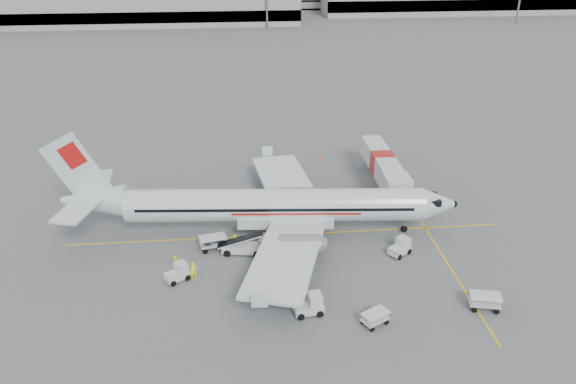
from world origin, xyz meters
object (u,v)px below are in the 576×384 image
jet_bridge (382,171)px  belt_loader (243,240)px  tug_fore (400,247)px  tug_mid (309,304)px  aircraft (275,185)px  tug_aft (177,273)px

jet_bridge → belt_loader: 20.95m
jet_bridge → tug_fore: jet_bridge is taller
tug_fore → tug_mid: bearing=-176.4°
belt_loader → tug_mid: 10.93m
aircraft → belt_loader: aircraft is taller
belt_loader → tug_mid: belt_loader is taller
aircraft → tug_aft: (-9.20, -7.48, -4.53)m
tug_fore → tug_mid: tug_mid is taller
aircraft → tug_aft: aircraft is taller
tug_aft → jet_bridge: bearing=4.0°
aircraft → tug_mid: 13.99m
belt_loader → tug_aft: bearing=-137.4°
aircraft → tug_aft: size_ratio=18.57×
aircraft → belt_loader: 6.20m
tug_mid → tug_aft: (-10.90, 5.68, -0.09)m
tug_aft → belt_loader: bearing=1.3°
jet_bridge → tug_aft: jet_bridge is taller
jet_bridge → belt_loader: bearing=-141.8°
belt_loader → tug_aft: (-5.87, -4.02, -0.61)m
aircraft → tug_aft: 12.69m
belt_loader → tug_fore: belt_loader is taller
aircraft → tug_fore: 13.32m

